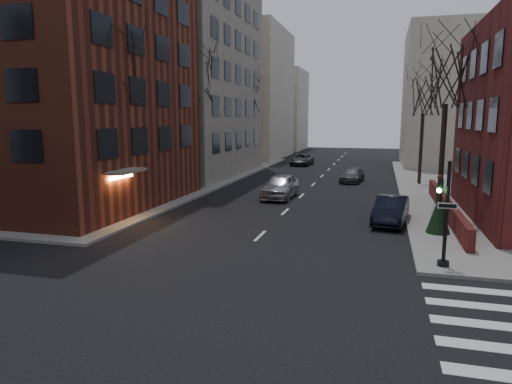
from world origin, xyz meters
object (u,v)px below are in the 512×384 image
tree_right_a (447,74)px  car_lane_far (302,160)px  tree_left_c (248,96)px  car_lane_silver (280,186)px  streetlamp_far (258,131)px  car_lane_gray (352,175)px  tree_left_a (116,67)px  streetlamp_near (187,138)px  sandwich_board (437,214)px  traffic_signal (444,221)px  tree_right_b (424,95)px  parked_sedan (391,210)px  evergreen_shrub (439,214)px  tree_left_b (199,77)px

tree_right_a → car_lane_far: size_ratio=1.97×
tree_left_c → car_lane_silver: bearing=-66.6°
streetlamp_far → car_lane_gray: size_ratio=1.50×
car_lane_gray → car_lane_far: 15.02m
tree_left_a → car_lane_silver: tree_left_a is taller
tree_left_a → tree_left_c: 26.00m
streetlamp_near → car_lane_gray: 15.86m
sandwich_board → traffic_signal: bearing=-113.7°
streetlamp_near → sandwich_board: bearing=-17.0°
streetlamp_far → tree_right_b: bearing=-30.5°
streetlamp_near → car_lane_gray: (11.34, 10.48, -3.63)m
parked_sedan → car_lane_silver: bearing=147.5°
traffic_signal → evergreen_shrub: size_ratio=2.11×
tree_left_c → car_lane_far: 10.68m
parked_sedan → sandwich_board: (2.42, 0.44, -0.15)m
tree_left_a → tree_left_b: size_ratio=0.95×
traffic_signal → car_lane_gray: 24.00m
tree_left_b → streetlamp_near: bearing=-81.5°
streetlamp_far → parked_sedan: size_ratio=1.40×
car_lane_gray → sandwich_board: car_lane_gray is taller
tree_right_b → car_lane_far: size_ratio=1.86×
evergreen_shrub → traffic_signal: bearing=-94.8°
sandwich_board → parked_sedan: bearing=171.5°
traffic_signal → parked_sedan: size_ratio=0.89×
tree_right_b → car_lane_silver: (-10.13, -9.25, -6.73)m
tree_left_b → tree_left_c: size_ratio=1.11×
streetlamp_near → streetlamp_far: size_ratio=1.00×
car_lane_silver → car_lane_far: (-2.37, 23.09, -0.17)m
sandwich_board → tree_left_c: bearing=108.2°
tree_left_b → car_lane_gray: size_ratio=2.57×
parked_sedan → traffic_signal: bearing=-69.4°
tree_right_a → car_lane_gray: 17.22m
parked_sedan → tree_right_a: bearing=38.6°
tree_right_b → streetlamp_far: (-17.00, 10.00, -3.35)m
tree_right_b → parked_sedan: 17.20m
traffic_signal → tree_left_a: (-16.74, 5.01, 6.56)m
traffic_signal → sandwich_board: (0.68, 7.87, -1.32)m
car_lane_gray → tree_right_a: bearing=-61.1°
car_lane_gray → evergreen_shrub: evergreen_shrub is taller
car_lane_silver → tree_right_a: bearing=-23.4°
car_lane_gray → streetlamp_far: bearing=147.5°
tree_right_b → car_lane_silver: tree_right_b is taller
tree_left_a → car_lane_silver: bearing=49.5°
streetlamp_near → sandwich_board: streetlamp_near is taller
streetlamp_near → streetlamp_far: 20.00m
sandwich_board → tree_right_a: bearing=62.0°
tree_left_a → car_lane_silver: 13.80m
traffic_signal → car_lane_gray: bearing=101.5°
streetlamp_near → car_lane_far: 24.52m
tree_right_b → parked_sedan: bearing=-99.5°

